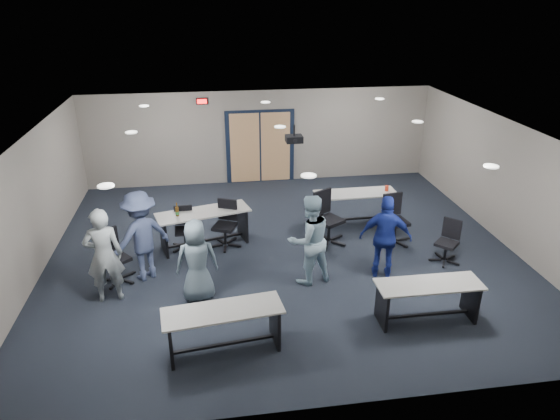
{
  "coord_description": "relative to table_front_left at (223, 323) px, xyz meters",
  "views": [
    {
      "loc": [
        -1.48,
        -9.54,
        5.27
      ],
      "look_at": [
        -0.12,
        -0.3,
        1.14
      ],
      "focal_mm": 32.0,
      "sensor_mm": 36.0,
      "label": 1
    }
  ],
  "objects": [
    {
      "name": "floor",
      "position": [
        1.43,
        3.09,
        -0.52
      ],
      "size": [
        10.0,
        10.0,
        0.0
      ],
      "primitive_type": "plane",
      "color": "black",
      "rests_on": "ground"
    },
    {
      "name": "back_wall",
      "position": [
        1.43,
        7.59,
        0.83
      ],
      "size": [
        10.0,
        0.04,
        2.7
      ],
      "primitive_type": "cube",
      "color": "gray",
      "rests_on": "floor"
    },
    {
      "name": "front_wall",
      "position": [
        1.43,
        -1.41,
        0.83
      ],
      "size": [
        10.0,
        0.04,
        2.7
      ],
      "primitive_type": "cube",
      "color": "gray",
      "rests_on": "floor"
    },
    {
      "name": "left_wall",
      "position": [
        -3.57,
        3.09,
        0.83
      ],
      "size": [
        0.04,
        9.0,
        2.7
      ],
      "primitive_type": "cube",
      "color": "gray",
      "rests_on": "floor"
    },
    {
      "name": "right_wall",
      "position": [
        6.43,
        3.09,
        0.83
      ],
      "size": [
        0.04,
        9.0,
        2.7
      ],
      "primitive_type": "cube",
      "color": "gray",
      "rests_on": "floor"
    },
    {
      "name": "ceiling",
      "position": [
        1.43,
        3.09,
        2.18
      ],
      "size": [
        10.0,
        9.0,
        0.04
      ],
      "primitive_type": "cube",
      "color": "white",
      "rests_on": "back_wall"
    },
    {
      "name": "double_door",
      "position": [
        1.43,
        7.55,
        0.53
      ],
      "size": [
        2.0,
        0.07,
        2.2
      ],
      "color": "black",
      "rests_on": "back_wall"
    },
    {
      "name": "exit_sign",
      "position": [
        -0.17,
        7.53,
        1.93
      ],
      "size": [
        0.32,
        0.07,
        0.18
      ],
      "color": "black",
      "rests_on": "back_wall"
    },
    {
      "name": "ceiling_projector",
      "position": [
        1.73,
        3.59,
        1.89
      ],
      "size": [
        0.35,
        0.32,
        0.37
      ],
      "color": "black",
      "rests_on": "ceiling"
    },
    {
      "name": "ceiling_can_lights",
      "position": [
        1.43,
        3.34,
        2.15
      ],
      "size": [
        6.24,
        5.74,
        0.02
      ],
      "primitive_type": null,
      "color": "white",
      "rests_on": "ceiling"
    },
    {
      "name": "table_front_left",
      "position": [
        0.0,
        0.0,
        0.0
      ],
      "size": [
        1.93,
        0.84,
        0.76
      ],
      "rotation": [
        0.0,
        0.0,
        0.12
      ],
      "color": "#A6A49D",
      "rests_on": "floor"
    },
    {
      "name": "table_front_right",
      "position": [
        3.49,
        0.29,
        -0.02
      ],
      "size": [
        1.81,
        0.61,
        0.73
      ],
      "rotation": [
        0.0,
        0.0,
        -0.01
      ],
      "color": "#A6A49D",
      "rests_on": "floor"
    },
    {
      "name": "table_back_left",
      "position": [
        -0.28,
        3.65,
        0.05
      ],
      "size": [
        2.14,
        1.18,
        1.13
      ],
      "rotation": [
        0.0,
        0.0,
        0.26
      ],
      "color": "#A6A49D",
      "rests_on": "floor"
    },
    {
      "name": "table_back_right",
      "position": [
        3.38,
        4.3,
        0.03
      ],
      "size": [
        1.98,
        0.67,
        0.93
      ],
      "rotation": [
        0.0,
        0.0,
        0.0
      ],
      "color": "#A6A49D",
      "rests_on": "floor"
    },
    {
      "name": "chair_back_a",
      "position": [
        -0.7,
        3.56,
        -0.04
      ],
      "size": [
        0.62,
        0.62,
        0.95
      ],
      "primitive_type": null,
      "rotation": [
        0.0,
        0.0,
        0.04
      ],
      "color": "black",
      "rests_on": "floor"
    },
    {
      "name": "chair_back_b",
      "position": [
        0.18,
        3.54,
        0.01
      ],
      "size": [
        0.87,
        0.87,
        1.05
      ],
      "primitive_type": null,
      "rotation": [
        0.0,
        0.0,
        -0.41
      ],
      "color": "black",
      "rests_on": "floor"
    },
    {
      "name": "chair_back_c",
      "position": [
        2.51,
        3.36,
        0.08
      ],
      "size": [
        1.04,
        1.04,
        1.2
      ],
      "primitive_type": null,
      "rotation": [
        0.0,
        0.0,
        0.53
      ],
      "color": "black",
      "rests_on": "floor"
    },
    {
      "name": "chair_back_d",
      "position": [
        3.99,
        3.15,
        0.04
      ],
      "size": [
        0.81,
        0.81,
        1.12
      ],
      "primitive_type": null,
      "rotation": [
        0.0,
        0.0,
        0.16
      ],
      "color": "black",
      "rests_on": "floor"
    },
    {
      "name": "chair_loose_left",
      "position": [
        -1.98,
        2.38,
        0.01
      ],
      "size": [
        0.94,
        0.94,
        1.06
      ],
      "primitive_type": null,
      "rotation": [
        0.0,
        0.0,
        0.67
      ],
      "color": "black",
      "rests_on": "floor"
    },
    {
      "name": "chair_loose_right",
      "position": [
        4.73,
        2.16,
        -0.06
      ],
      "size": [
        0.82,
        0.82,
        0.92
      ],
      "primitive_type": null,
      "rotation": [
        0.0,
        0.0,
        -0.81
      ],
      "color": "black",
      "rests_on": "floor"
    },
    {
      "name": "person_gray",
      "position": [
        -2.04,
        1.75,
        0.4
      ],
      "size": [
        0.72,
        0.53,
        1.83
      ],
      "primitive_type": "imported",
      "rotation": [
        0.0,
        0.0,
        3.29
      ],
      "color": "#919B9E",
      "rests_on": "floor"
    },
    {
      "name": "person_plaid",
      "position": [
        -0.4,
        1.55,
        0.27
      ],
      "size": [
        0.8,
        0.56,
        1.58
      ],
      "primitive_type": "imported",
      "rotation": [
        0.0,
        0.0,
        3.21
      ],
      "color": "slate",
      "rests_on": "floor"
    },
    {
      "name": "person_lightblue",
      "position": [
        1.73,
        1.84,
        0.39
      ],
      "size": [
        1.04,
        0.91,
        1.81
      ],
      "primitive_type": "imported",
      "rotation": [
        0.0,
        0.0,
        3.43
      ],
      "color": "#A2C5D6",
      "rests_on": "floor"
    },
    {
      "name": "person_navy",
      "position": [
        3.25,
        1.82,
        0.34
      ],
      "size": [
        1.08,
        0.7,
        1.71
      ],
      "primitive_type": "imported",
      "rotation": [
        0.0,
        0.0,
        2.83
      ],
      "color": "navy",
      "rests_on": "floor"
    },
    {
      "name": "person_back",
      "position": [
        -1.46,
        2.45,
        0.4
      ],
      "size": [
        1.36,
        1.23,
        1.83
      ],
      "primitive_type": "imported",
      "rotation": [
        0.0,
        0.0,
        3.75
      ],
      "color": "#3C486D",
      "rests_on": "floor"
    }
  ]
}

